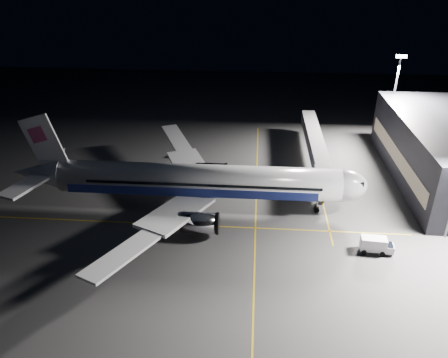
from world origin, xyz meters
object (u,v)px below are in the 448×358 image
object	(u,v)px
floodlight_mast_north	(394,92)
service_truck	(376,245)
safety_cone_b	(203,189)
jet_bridge	(316,147)
airliner	(192,181)
baggage_tug	(186,153)
safety_cone_c	(169,187)
safety_cone_a	(187,194)

from	to	relation	value
floodlight_mast_north	service_truck	world-z (taller)	floodlight_mast_north
floodlight_mast_north	service_truck	size ratio (longest dim) A/B	4.17
floodlight_mast_north	safety_cone_b	world-z (taller)	floodlight_mast_north
service_truck	safety_cone_b	bearing A→B (deg)	153.71
jet_bridge	safety_cone_b	world-z (taller)	jet_bridge
airliner	service_truck	xyz separation A→B (m)	(29.14, -10.95, -3.85)
airliner	baggage_tug	size ratio (longest dim) A/B	26.34
airliner	service_truck	bearing A→B (deg)	-20.59
jet_bridge	safety_cone_c	size ratio (longest dim) A/B	63.56
floodlight_mast_north	airliner	bearing A→B (deg)	-142.09
safety_cone_c	safety_cone_a	bearing A→B (deg)	-32.62
safety_cone_a	safety_cone_b	xyz separation A→B (m)	(2.73, 1.87, 0.01)
jet_bridge	baggage_tug	bearing A→B (deg)	173.45
jet_bridge	floodlight_mast_north	world-z (taller)	floodlight_mast_north
jet_bridge	safety_cone_a	bearing A→B (deg)	-150.43
floodlight_mast_north	baggage_tug	world-z (taller)	floodlight_mast_north
floodlight_mast_north	safety_cone_c	xyz separation A→B (m)	(-46.60, -25.54, -12.10)
floodlight_mast_north	baggage_tug	size ratio (longest dim) A/B	8.87
service_truck	safety_cone_c	bearing A→B (deg)	157.96
service_truck	baggage_tug	world-z (taller)	service_truck
jet_bridge	safety_cone_b	bearing A→B (deg)	-151.05
safety_cone_b	service_truck	bearing A→B (deg)	-30.89
jet_bridge	baggage_tug	xyz separation A→B (m)	(-27.66, 3.18, -3.80)
baggage_tug	safety_cone_c	size ratio (longest dim) A/B	4.31
safety_cone_b	baggage_tug	bearing A→B (deg)	110.10
airliner	floodlight_mast_north	size ratio (longest dim) A/B	2.97
service_truck	floodlight_mast_north	bearing A→B (deg)	79.07
safety_cone_a	safety_cone_c	xyz separation A→B (m)	(-3.83, 2.45, -0.01)
floodlight_mast_north	safety_cone_c	world-z (taller)	floodlight_mast_north
airliner	floodlight_mast_north	distance (m)	52.56
service_truck	baggage_tug	size ratio (longest dim) A/B	2.12
service_truck	safety_cone_a	distance (m)	34.28
baggage_tug	safety_cone_b	distance (m)	16.37
service_truck	safety_cone_a	world-z (taller)	service_truck
floodlight_mast_north	safety_cone_c	bearing A→B (deg)	-151.27
safety_cone_a	airliner	bearing A→B (deg)	-67.05
baggage_tug	safety_cone_b	world-z (taller)	baggage_tug
jet_bridge	baggage_tug	size ratio (longest dim) A/B	14.74
baggage_tug	safety_cone_a	xyz separation A→B (m)	(2.89, -17.23, -0.50)
floodlight_mast_north	safety_cone_c	size ratio (longest dim) A/B	38.25
airliner	jet_bridge	distance (m)	29.31
safety_cone_a	service_truck	bearing A→B (deg)	-25.86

